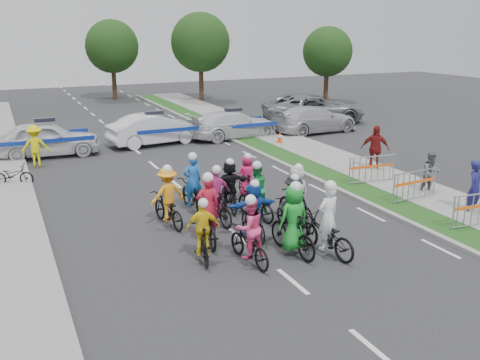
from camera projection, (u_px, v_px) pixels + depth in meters
name	position (u px, v px, depth m)	size (l,w,h in m)	color
ground	(293.00, 282.00, 12.62)	(90.00, 90.00, 0.00)	#28282B
curb_right	(347.00, 194.00, 19.00)	(0.20, 60.00, 0.12)	gray
grass_strip	(363.00, 191.00, 19.29)	(1.20, 60.00, 0.11)	#214516
sidewalk_right	(402.00, 185.00, 20.00)	(2.40, 60.00, 0.13)	gray
rider_0	(326.00, 230.00, 13.93)	(1.04, 2.11, 2.06)	black
rider_1	(293.00, 226.00, 13.90)	(0.91, 1.98, 2.03)	black
rider_2	(249.00, 238.00, 13.41)	(0.82, 1.86, 1.85)	black
rider_3	(203.00, 236.00, 13.58)	(0.91, 1.68, 1.71)	black
rider_4	(292.00, 209.00, 15.56)	(0.99, 1.74, 1.76)	black
rider_5	(253.00, 214.00, 14.95)	(1.42, 1.69, 1.76)	black
rider_6	(207.00, 219.00, 14.74)	(1.03, 2.09, 2.04)	black
rider_7	(296.00, 200.00, 16.14)	(0.83, 1.84, 1.90)	black
rider_8	(256.00, 197.00, 16.55)	(0.95, 1.92, 1.87)	black
rider_9	(216.00, 201.00, 16.09)	(0.99, 1.83, 1.86)	black
rider_10	(168.00, 202.00, 15.95)	(1.14, 1.95, 1.91)	black
rider_11	(229.00, 189.00, 17.23)	(1.45, 1.73, 1.77)	black
rider_12	(193.00, 191.00, 17.28)	(0.71, 1.94, 1.97)	black
rider_13	(247.00, 182.00, 18.32)	(0.75, 1.64, 1.68)	black
police_car_0	(46.00, 139.00, 24.51)	(1.90, 4.73, 1.61)	silver
police_car_1	(155.00, 129.00, 26.92)	(1.63, 4.68, 1.54)	silver
police_car_2	(233.00, 124.00, 28.51)	(2.03, 4.99, 1.45)	silver
civilian_sedan	(314.00, 119.00, 29.97)	(2.08, 5.12, 1.48)	#BAB9BF
civilian_suv	(314.00, 109.00, 32.90)	(2.89, 6.26, 1.74)	slate
spectator_0	(475.00, 188.00, 16.83)	(0.65, 0.43, 1.78)	navy
spectator_1	(431.00, 173.00, 18.91)	(0.76, 0.59, 1.56)	#57585C
spectator_2	(375.00, 149.00, 21.85)	(1.13, 0.47, 1.92)	maroon
marshal_hiviz	(35.00, 146.00, 22.73)	(1.15, 0.66, 1.78)	yellow
barrier_0	(479.00, 211.00, 15.73)	(2.00, 0.50, 1.12)	#A5A8AD
barrier_1	(415.00, 187.00, 18.10)	(2.00, 0.50, 1.12)	#A5A8AD
barrier_2	(372.00, 170.00, 20.11)	(2.00, 0.50, 1.12)	#A5A8AD
cone_0	(297.00, 170.00, 20.95)	(0.40, 0.40, 0.70)	#F24C0C
cone_1	(280.00, 138.00, 26.88)	(0.40, 0.40, 0.70)	#F24C0C
parked_bike	(13.00, 175.00, 20.09)	(0.53, 1.51, 0.80)	black
tree_1	(200.00, 42.00, 41.14)	(4.55, 4.55, 6.82)	#382619
tree_2	(327.00, 52.00, 41.44)	(3.85, 3.85, 5.77)	#382619
tree_4	(112.00, 47.00, 42.34)	(4.20, 4.20, 6.30)	#382619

